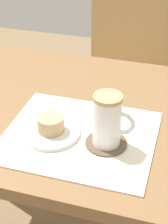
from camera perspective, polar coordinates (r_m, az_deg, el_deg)
dining_table at (r=1.10m, az=2.24°, el=-3.50°), size 1.34×0.69×0.72m
wooden_chair at (r=1.74m, az=6.45°, el=5.10°), size 0.43×0.43×0.88m
placemat at (r=0.96m, az=-0.69°, el=-3.66°), size 0.38×0.33×0.00m
pastry_plate at (r=0.96m, az=-5.03°, el=-3.07°), size 0.15×0.15×0.01m
pastry at (r=0.95m, az=-5.11°, el=-1.79°), size 0.07×0.07×0.04m
coffee_coaster at (r=0.93m, az=3.39°, el=-4.74°), size 0.10×0.10×0.00m
coffee_mug at (r=0.89m, az=3.69°, el=-1.24°), size 0.10×0.07×0.13m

